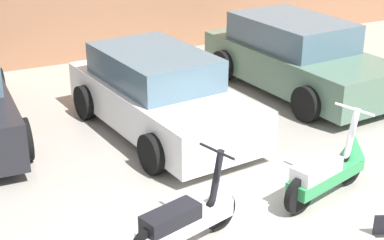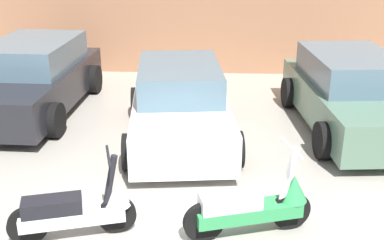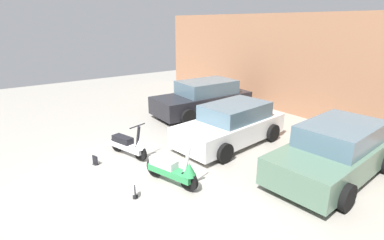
# 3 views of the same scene
# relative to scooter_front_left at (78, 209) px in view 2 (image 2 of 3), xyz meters

# --- Properties ---
(scooter_front_left) EXTENTS (1.47, 0.69, 1.05)m
(scooter_front_left) POSITION_rel_scooter_front_left_xyz_m (0.00, 0.00, 0.00)
(scooter_front_left) COLOR black
(scooter_front_left) RESTS_ON ground_plane
(scooter_front_right) EXTENTS (1.56, 0.75, 1.12)m
(scooter_front_right) POSITION_rel_scooter_front_left_xyz_m (2.09, 0.17, 0.02)
(scooter_front_right) COLOR black
(scooter_front_right) RESTS_ON ground_plane
(car_rear_left) EXTENTS (2.13, 4.23, 1.42)m
(car_rear_left) POSITION_rel_scooter_front_left_xyz_m (-2.10, 4.39, 0.30)
(car_rear_left) COLOR black
(car_rear_left) RESTS_ON ground_plane
(car_rear_center) EXTENTS (2.16, 3.96, 1.30)m
(car_rear_center) POSITION_rel_scooter_front_left_xyz_m (0.99, 3.11, 0.25)
(car_rear_center) COLOR white
(car_rear_center) RESTS_ON ground_plane
(car_rear_right) EXTENTS (2.22, 4.17, 1.37)m
(car_rear_right) POSITION_rel_scooter_front_left_xyz_m (4.12, 3.74, 0.28)
(car_rear_right) COLOR #51705B
(car_rear_right) RESTS_ON ground_plane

